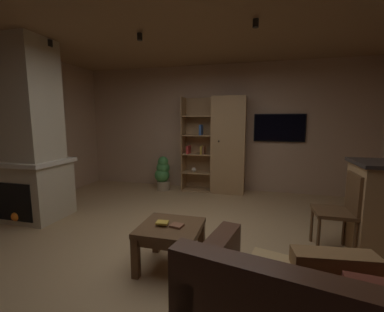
% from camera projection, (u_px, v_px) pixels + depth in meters
% --- Properties ---
extents(floor, '(6.11, 5.49, 0.02)m').
position_uv_depth(floor, '(184.00, 249.00, 2.97)').
color(floor, tan).
rests_on(floor, ground).
extents(wall_back, '(6.23, 0.06, 2.67)m').
position_uv_depth(wall_back, '(219.00, 128.00, 5.45)').
color(wall_back, tan).
rests_on(wall_back, ground).
extents(ceiling, '(6.11, 5.49, 0.02)m').
position_uv_depth(ceiling, '(182.00, 6.00, 2.60)').
color(ceiling, '#8E6B47').
extents(window_pane_back, '(0.69, 0.01, 0.89)m').
position_uv_depth(window_pane_back, '(195.00, 126.00, 5.54)').
color(window_pane_back, white).
extents(stone_fireplace, '(0.95, 0.81, 2.67)m').
position_uv_depth(stone_fireplace, '(30.00, 140.00, 3.77)').
color(stone_fireplace, '#BCAD8E').
rests_on(stone_fireplace, ground).
extents(bookshelf_cabinet, '(1.32, 0.41, 1.99)m').
position_uv_depth(bookshelf_cabinet, '(224.00, 146.00, 5.20)').
color(bookshelf_cabinet, '#A87F51').
rests_on(bookshelf_cabinet, ground).
extents(coffee_table, '(0.61, 0.58, 0.45)m').
position_uv_depth(coffee_table, '(171.00, 234.00, 2.54)').
color(coffee_table, brown).
rests_on(coffee_table, ground).
extents(table_book_0, '(0.14, 0.13, 0.02)m').
position_uv_depth(table_book_0, '(177.00, 226.00, 2.49)').
color(table_book_0, brown).
rests_on(table_book_0, coffee_table).
extents(table_book_1, '(0.13, 0.10, 0.02)m').
position_uv_depth(table_book_1, '(162.00, 223.00, 2.52)').
color(table_book_1, gold).
rests_on(table_book_1, coffee_table).
extents(dining_chair, '(0.42, 0.42, 0.92)m').
position_uv_depth(dining_chair, '(342.00, 207.00, 2.84)').
color(dining_chair, brown).
rests_on(dining_chair, ground).
extents(potted_floor_plant, '(0.34, 0.32, 0.73)m').
position_uv_depth(potted_floor_plant, '(163.00, 173.00, 5.45)').
color(potted_floor_plant, '#9E896B').
rests_on(potted_floor_plant, ground).
extents(wall_mounted_tv, '(1.00, 0.06, 0.56)m').
position_uv_depth(wall_mounted_tv, '(279.00, 128.00, 5.08)').
color(wall_mounted_tv, black).
extents(track_light_spot_0, '(0.07, 0.07, 0.09)m').
position_uv_depth(track_light_spot_0, '(50.00, 43.00, 3.59)').
color(track_light_spot_0, black).
extents(track_light_spot_1, '(0.07, 0.07, 0.09)m').
position_uv_depth(track_light_spot_1, '(140.00, 37.00, 3.32)').
color(track_light_spot_1, black).
extents(track_light_spot_2, '(0.07, 0.07, 0.09)m').
position_uv_depth(track_light_spot_2, '(256.00, 23.00, 2.85)').
color(track_light_spot_2, black).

